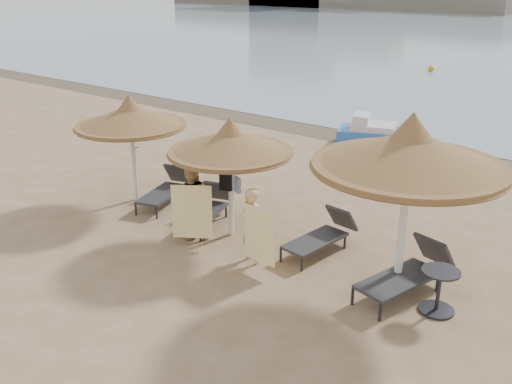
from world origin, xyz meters
TOP-DOWN VIEW (x-y plane):
  - ground at (0.00, 0.00)m, footprint 160.00×160.00m
  - wet_sand_strip at (0.00, 9.40)m, footprint 200.00×1.60m
  - palapa_left at (-3.65, 1.21)m, footprint 2.60×2.60m
  - palapa_center at (-0.55, 1.11)m, footprint 2.55×2.55m
  - palapa_right at (3.18, 1.13)m, footprint 3.18×3.18m
  - lounger_far_left at (-2.95, 1.56)m, footprint 1.09×1.88m
  - lounger_near_left at (-1.37, 1.28)m, footprint 1.08×1.86m
  - lounger_near_right at (1.37, 1.64)m, footprint 0.80×1.82m
  - lounger_far_right at (3.36, 1.19)m, footprint 1.13×2.08m
  - side_table at (3.99, 0.90)m, footprint 0.62×0.62m
  - person_left at (-1.10, 0.51)m, footprint 1.04×1.00m
  - person_right at (0.54, 0.44)m, footprint 0.88×0.67m
  - towel_left at (-0.75, 0.16)m, footprint 0.68×0.46m
  - towel_right at (0.89, 0.19)m, footprint 0.76×0.10m
  - bag_patterned at (-0.55, 1.29)m, footprint 0.27×0.18m
  - bag_dark at (-0.55, 0.95)m, footprint 0.27×0.15m
  - pedal_boat at (-1.28, 8.96)m, footprint 2.43×1.90m
  - buoy_left at (-5.43, 24.35)m, footprint 0.35×0.35m

SIDE VIEW (x-z plane):
  - ground at x=0.00m, z-range 0.00..0.00m
  - wet_sand_strip at x=0.00m, z-range 0.00..0.01m
  - buoy_left at x=-5.43m, z-range 0.00..0.35m
  - side_table at x=3.99m, z-range -0.02..0.72m
  - lounger_near_right at x=1.37m, z-range -0.04..0.75m
  - lounger_near_left at x=-1.37m, z-range -0.04..0.75m
  - lounger_far_left at x=-2.95m, z-range -0.04..0.76m
  - pedal_boat at x=-1.28m, z-range -0.13..0.87m
  - lounger_far_right at x=3.36m, z-range -0.04..0.84m
  - towel_right at x=0.89m, z-range 0.20..1.26m
  - towel_left at x=-0.75m, z-range 0.21..1.34m
  - person_right at x=0.54m, z-range 0.00..1.73m
  - person_left at x=-1.10m, z-range 0.00..1.91m
  - bag_patterned at x=-0.55m, z-range 0.90..1.23m
  - bag_dark at x=-0.55m, z-range 1.04..1.41m
  - palapa_center at x=-0.55m, z-range 0.75..3.28m
  - palapa_left at x=-3.65m, z-range 0.76..3.35m
  - palapa_right at x=3.18m, z-range 0.94..4.09m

